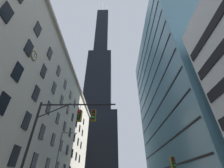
{
  "coord_description": "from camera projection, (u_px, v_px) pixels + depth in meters",
  "views": [
    {
      "loc": [
        0.58,
        -10.41,
        1.31
      ],
      "look_at": [
        0.26,
        11.26,
        16.21
      ],
      "focal_mm": 23.38,
      "sensor_mm": 36.0,
      "label": 1
    }
  ],
  "objects": [
    {
      "name": "street_lamppost",
      "position": [
        60.0,
        154.0,
        21.73
      ],
      "size": [
        2.52,
        0.32,
        8.14
      ],
      "color": "#47474C",
      "rests_on": "sidewalk_left"
    },
    {
      "name": "dark_skyscraper",
      "position": [
        98.0,
        96.0,
        106.28
      ],
      "size": [
        26.71,
        26.71,
        187.81
      ],
      "color": "black",
      "rests_on": "ground"
    },
    {
      "name": "glass_office_midrise",
      "position": [
        179.0,
        91.0,
        40.73
      ],
      "size": [
        15.71,
        37.22,
        45.55
      ],
      "color": "teal",
      "rests_on": "ground"
    },
    {
      "name": "traffic_signal_mast",
      "position": [
        66.0,
        125.0,
        12.82
      ],
      "size": [
        7.33,
        0.63,
        7.66
      ],
      "color": "black",
      "rests_on": "sidewalk_left"
    },
    {
      "name": "traffic_light_near_right",
      "position": [
        174.0,
        165.0,
        14.46
      ],
      "size": [
        0.4,
        0.63,
        3.47
      ],
      "color": "black",
      "rests_on": "sidewalk_right"
    },
    {
      "name": "station_building",
      "position": [
        31.0,
        122.0,
        35.84
      ],
      "size": [
        18.19,
        60.17,
        28.01
      ],
      "color": "beige",
      "rests_on": "ground"
    }
  ]
}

